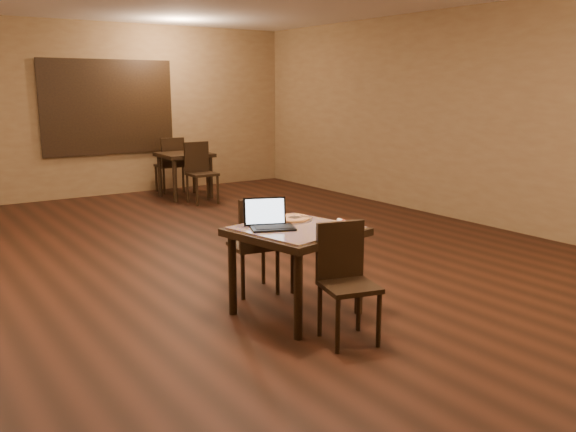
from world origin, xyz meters
TOP-DOWN VIEW (x-y plane):
  - ground at (0.00, 0.00)m, footprint 10.00×10.00m
  - wall_back at (0.00, 5.00)m, footprint 8.00×0.02m
  - wall_right at (4.00, 0.00)m, footprint 0.02×10.00m
  - mural at (0.50, 4.96)m, footprint 2.34×0.05m
  - tiled_table at (-0.15, -1.71)m, footprint 1.09×1.09m
  - chair_main_near at (-0.13, -2.33)m, footprint 0.48×0.48m
  - chair_main_far at (-0.16, -1.09)m, footprint 0.46×0.46m
  - laptop at (-0.35, -1.60)m, footprint 0.42×0.40m
  - plate at (0.07, -1.89)m, footprint 0.25×0.25m
  - pizza_slice at (0.07, -1.89)m, footprint 0.26×0.26m
  - pizza_pan at (-0.03, -1.47)m, footprint 0.36×0.36m
  - pizza_whole at (-0.03, -1.47)m, footprint 0.32×0.32m
  - spatula at (-0.01, -1.49)m, footprint 0.15×0.25m
  - napkin_roll at (0.25, -1.85)m, footprint 0.05×0.17m
  - other_table_a at (1.46, 3.97)m, footprint 0.84×0.84m
  - other_table_a_chair_near at (1.46, 3.39)m, footprint 0.44×0.44m
  - other_table_a_chair_far at (1.46, 4.56)m, footprint 0.44×0.44m

SIDE VIEW (x-z plane):
  - ground at x=0.00m, z-range 0.00..0.00m
  - chair_main_near at x=-0.13m, z-range 0.06..0.96m
  - chair_main_far at x=-0.16m, z-range 0.06..0.99m
  - other_table_a_chair_near at x=1.46m, z-range 0.06..1.07m
  - other_table_a_chair_far at x=1.46m, z-range 0.06..1.07m
  - other_table_a at x=1.46m, z-range 0.26..1.04m
  - tiled_table at x=-0.15m, z-range 0.28..1.04m
  - pizza_pan at x=-0.03m, z-range 0.76..0.77m
  - plate at x=0.07m, z-range 0.76..0.78m
  - pizza_whole at x=-0.03m, z-range 0.77..0.79m
  - napkin_roll at x=0.25m, z-range 0.76..0.80m
  - pizza_slice at x=0.07m, z-range 0.78..0.80m
  - spatula at x=-0.01m, z-range 0.79..0.79m
  - laptop at x=-0.35m, z-range 0.71..0.95m
  - wall_back at x=0.00m, z-range 0.00..3.00m
  - wall_right at x=4.00m, z-range 0.00..3.00m
  - mural at x=0.50m, z-range 0.73..2.37m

